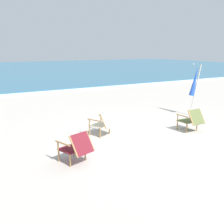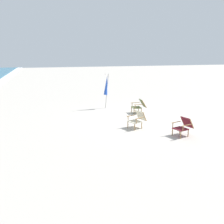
# 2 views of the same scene
# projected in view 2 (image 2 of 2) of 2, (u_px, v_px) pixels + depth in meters

# --- Properties ---
(ground_plane) EXTENTS (80.00, 80.00, 0.00)m
(ground_plane) POSITION_uv_depth(u_px,v_px,m) (150.00, 118.00, 13.84)
(ground_plane) COLOR #B2AAA0
(beach_chair_back_right) EXTENTS (0.60, 0.78, 0.77)m
(beach_chair_back_right) POSITION_uv_depth(u_px,v_px,m) (139.00, 106.00, 14.83)
(beach_chair_back_right) COLOR #515B33
(beach_chair_back_right) RESTS_ON ground
(beach_chair_front_left) EXTENTS (0.79, 0.92, 0.77)m
(beach_chair_front_left) POSITION_uv_depth(u_px,v_px,m) (184.00, 126.00, 10.94)
(beach_chair_front_left) COLOR maroon
(beach_chair_front_left) RESTS_ON ground
(beach_chair_far_center) EXTENTS (0.83, 0.92, 0.78)m
(beach_chair_far_center) POSITION_uv_depth(u_px,v_px,m) (138.00, 119.00, 12.03)
(beach_chair_far_center) COLOR beige
(beach_chair_far_center) RESTS_ON ground
(umbrella_furled_blue) EXTENTS (0.41, 0.44, 2.11)m
(umbrella_furled_blue) POSITION_uv_depth(u_px,v_px,m) (106.00, 86.00, 15.84)
(umbrella_furled_blue) COLOR #B7B2A8
(umbrella_furled_blue) RESTS_ON ground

